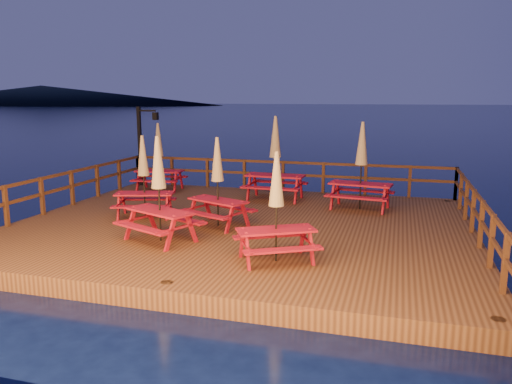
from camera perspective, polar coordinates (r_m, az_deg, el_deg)
ground at (r=13.67m, az=-1.55°, el=-5.15°), size 500.00×500.00×0.00m
deck at (r=13.62m, az=-1.55°, el=-4.34°), size 12.00×10.00×0.40m
deck_piles at (r=13.76m, az=-1.54°, el=-6.35°), size 11.44×9.44×1.40m
railing at (r=15.07m, az=0.47°, el=0.90°), size 11.80×9.75×1.10m
lamp_post at (r=19.55m, az=-12.74°, el=5.96°), size 0.85×0.18×3.00m
headland_left at (r=260.60m, az=-23.29°, el=10.13°), size 180.00×84.00×9.00m
picnic_table_0 at (r=13.04m, az=-4.41°, el=1.33°), size 2.03×1.88×2.34m
picnic_table_1 at (r=10.18m, az=2.34°, el=-1.52°), size 2.04×1.93×2.29m
picnic_table_2 at (r=15.32m, az=11.95°, el=3.13°), size 2.03×1.75×2.64m
picnic_table_3 at (r=16.42m, az=2.21°, el=4.06°), size 1.97×1.64×2.75m
picnic_table_4 at (r=18.42m, az=-11.05°, el=4.09°), size 1.82×1.55×2.44m
picnic_table_5 at (r=14.36m, az=-12.72°, el=1.90°), size 1.93×1.74×2.31m
picnic_table_6 at (r=11.82m, az=-11.04°, el=0.52°), size 2.16×1.99×2.48m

